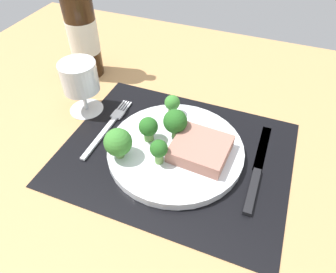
# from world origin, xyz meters

# --- Properties ---
(ground_plane) EXTENTS (1.40, 1.10, 0.03)m
(ground_plane) POSITION_xyz_m (0.00, 0.00, -0.01)
(ground_plane) COLOR tan
(placemat) EXTENTS (0.44, 0.35, 0.00)m
(placemat) POSITION_xyz_m (0.00, 0.00, 0.00)
(placemat) COLOR black
(placemat) RESTS_ON ground_plane
(plate) EXTENTS (0.26, 0.26, 0.02)m
(plate) POSITION_xyz_m (0.00, 0.00, 0.01)
(plate) COLOR silver
(plate) RESTS_ON placemat
(steak) EXTENTS (0.11, 0.10, 0.03)m
(steak) POSITION_xyz_m (0.05, 0.00, 0.03)
(steak) COLOR #9E6B5B
(steak) RESTS_ON plate
(broccoli_front_edge) EXTENTS (0.03, 0.03, 0.05)m
(broccoli_front_edge) POSITION_xyz_m (-0.04, 0.09, 0.05)
(broccoli_front_edge) COLOR #6B994C
(broccoli_front_edge) RESTS_ON plate
(broccoli_center) EXTENTS (0.04, 0.04, 0.05)m
(broccoli_center) POSITION_xyz_m (-0.06, -0.00, 0.05)
(broccoli_center) COLOR #5B8942
(broccoli_center) RESTS_ON plate
(broccoli_back_left) EXTENTS (0.05, 0.05, 0.06)m
(broccoli_back_left) POSITION_xyz_m (-0.01, 0.03, 0.06)
(broccoli_back_left) COLOR #5B8942
(broccoli_back_left) RESTS_ON plate
(broccoli_near_fork) EXTENTS (0.05, 0.05, 0.06)m
(broccoli_near_fork) POSITION_xyz_m (-0.09, -0.06, 0.05)
(broccoli_near_fork) COLOR #6B994C
(broccoli_near_fork) RESTS_ON plate
(broccoli_near_steak) EXTENTS (0.03, 0.03, 0.05)m
(broccoli_near_steak) POSITION_xyz_m (-0.01, -0.05, 0.05)
(broccoli_near_steak) COLOR #6B994C
(broccoli_near_steak) RESTS_ON plate
(fork) EXTENTS (0.02, 0.19, 0.01)m
(fork) POSITION_xyz_m (-0.16, 0.01, 0.01)
(fork) COLOR silver
(fork) RESTS_ON placemat
(knife) EXTENTS (0.02, 0.23, 0.01)m
(knife) POSITION_xyz_m (0.16, 0.01, 0.01)
(knife) COLOR black
(knife) RESTS_ON placemat
(wine_bottle) EXTENTS (0.07, 0.07, 0.32)m
(wine_bottle) POSITION_xyz_m (-0.31, 0.19, 0.12)
(wine_bottle) COLOR #331E0F
(wine_bottle) RESTS_ON ground_plane
(wine_glass) EXTENTS (0.08, 0.08, 0.12)m
(wine_glass) POSITION_xyz_m (-0.24, 0.05, 0.08)
(wine_glass) COLOR silver
(wine_glass) RESTS_ON ground_plane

